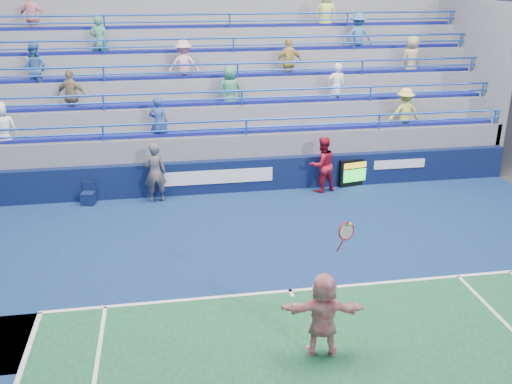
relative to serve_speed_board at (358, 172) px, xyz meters
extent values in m
plane|color=#333538|center=(-3.75, -6.38, -0.48)|extent=(120.00, 120.00, 0.00)
cube|color=navy|center=(-3.75, -4.18, -0.47)|extent=(18.00, 8.40, 0.02)
cube|color=white|center=(-3.75, -6.38, -0.46)|extent=(11.00, 0.10, 0.01)
cube|color=white|center=(-3.75, -6.48, -0.46)|extent=(0.08, 0.30, 0.01)
cube|color=#0A183C|center=(-3.75, 0.12, 0.07)|extent=(18.00, 0.30, 1.10)
cube|color=white|center=(-4.75, -0.04, 0.12)|extent=(3.60, 0.02, 0.45)
cube|color=white|center=(1.45, -0.04, 0.22)|extent=(1.80, 0.02, 0.30)
cube|color=slate|center=(-3.75, 3.07, 0.07)|extent=(18.00, 5.60, 1.10)
cube|color=slate|center=(-3.75, 3.07, 0.45)|extent=(18.00, 5.60, 1.85)
cube|color=#151C93|center=(-3.75, 0.72, 1.42)|extent=(17.40, 0.45, 0.10)
cylinder|color=#1F4BAC|center=(-3.75, 0.32, 1.87)|extent=(18.00, 0.07, 0.07)
cube|color=slate|center=(-3.75, 3.57, 0.82)|extent=(18.00, 4.60, 2.60)
cube|color=#151C93|center=(-3.75, 1.72, 2.17)|extent=(17.40, 0.45, 0.10)
cylinder|color=#1F4BAC|center=(-3.75, 1.32, 2.62)|extent=(18.00, 0.07, 0.07)
cube|color=slate|center=(-3.75, 4.07, 1.20)|extent=(18.00, 3.60, 3.35)
cube|color=#151C93|center=(-3.75, 2.72, 2.92)|extent=(17.40, 0.45, 0.10)
cylinder|color=#1F4BAC|center=(-3.75, 2.32, 3.37)|extent=(18.00, 0.07, 0.07)
cube|color=slate|center=(-3.75, 4.57, 1.57)|extent=(18.00, 2.60, 4.10)
cube|color=#151C93|center=(-3.75, 3.72, 3.67)|extent=(17.40, 0.45, 0.10)
cylinder|color=#1F4BAC|center=(-3.75, 3.32, 4.12)|extent=(18.00, 0.07, 0.07)
cube|color=slate|center=(-3.75, 5.07, 1.95)|extent=(18.00, 1.60, 4.85)
cube|color=#151C93|center=(-3.75, 4.72, 4.42)|extent=(17.40, 0.45, 0.10)
cylinder|color=#1F4BAC|center=(-3.75, 4.32, 4.87)|extent=(18.00, 0.07, 0.07)
imported|color=white|center=(-11.28, 0.72, 1.80)|extent=(0.90, 0.66, 1.70)
imported|color=#3969AC|center=(-10.49, 2.72, 3.30)|extent=(0.98, 0.87, 1.70)
imported|color=#DBDD56|center=(1.79, 0.72, 1.80)|extent=(1.13, 0.69, 1.70)
imported|color=tan|center=(-1.85, 2.72, 3.30)|extent=(1.04, 0.55, 1.70)
imported|color=#EDFF63|center=(0.00, 4.72, 4.80)|extent=(0.95, 0.76, 1.70)
imported|color=pink|center=(-10.74, 4.72, 4.80)|extent=(1.07, 0.64, 1.70)
imported|color=navy|center=(-6.54, 0.72, 1.80)|extent=(0.70, 0.55, 1.70)
imported|color=tan|center=(2.77, 2.72, 3.30)|extent=(0.93, 0.72, 1.70)
imported|color=#3C8468|center=(-8.42, 3.72, 4.05)|extent=(0.68, 0.51, 1.70)
imported|color=white|center=(-0.36, 1.72, 2.55)|extent=(0.63, 0.42, 1.70)
imported|color=#867559|center=(-9.27, 1.72, 2.55)|extent=(1.07, 0.68, 1.70)
imported|color=teal|center=(1.00, 3.72, 4.05)|extent=(1.18, 0.79, 1.70)
imported|color=#3D8864|center=(-4.09, 1.72, 2.55)|extent=(0.94, 0.73, 1.70)
imported|color=pink|center=(-5.57, 2.72, 3.30)|extent=(1.12, 0.68, 1.70)
cube|color=black|center=(0.00, 0.01, 0.00)|extent=(1.37, 0.42, 0.95)
cube|color=gold|center=(0.00, -0.08, 0.28)|extent=(1.16, 0.02, 0.19)
cube|color=#19E533|center=(0.00, -0.08, -0.07)|extent=(1.16, 0.02, 0.43)
cube|color=#0D183E|center=(-8.83, -0.27, -0.28)|extent=(0.46, 0.46, 0.40)
cube|color=#0D183E|center=(-8.83, -0.09, 0.08)|extent=(0.40, 0.12, 0.31)
imported|color=white|center=(-3.66, -8.65, 0.37)|extent=(1.63, 0.75, 1.69)
torus|color=maroon|center=(-3.31, -8.65, 2.05)|extent=(0.35, 0.20, 0.34)
cylinder|color=maroon|center=(-3.41, -8.65, 1.77)|extent=(0.08, 0.19, 0.31)
sphere|color=#C8D732|center=(-3.26, -8.70, 2.20)|extent=(0.07, 0.07, 0.07)
imported|color=#151C3B|center=(-6.74, -0.36, 0.49)|extent=(0.75, 0.54, 1.93)
imported|color=#A81327|center=(-1.36, -0.34, 0.45)|extent=(1.07, 0.94, 1.85)
camera|label=1|loc=(-6.37, -17.38, 6.31)|focal=40.00mm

